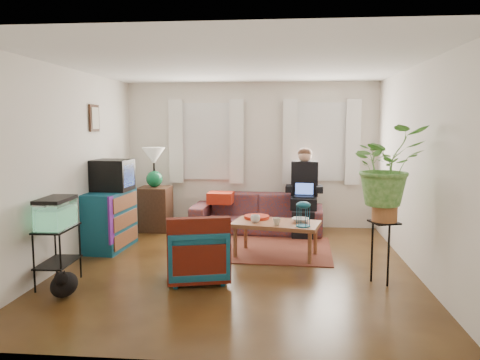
# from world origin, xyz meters

# --- Properties ---
(floor) EXTENTS (4.50, 5.00, 0.01)m
(floor) POSITION_xyz_m (0.00, 0.00, 0.00)
(floor) COLOR #4F2B14
(floor) RESTS_ON ground
(ceiling) EXTENTS (4.50, 5.00, 0.01)m
(ceiling) POSITION_xyz_m (0.00, 0.00, 2.60)
(ceiling) COLOR white
(ceiling) RESTS_ON wall_back
(wall_back) EXTENTS (4.50, 0.01, 2.60)m
(wall_back) POSITION_xyz_m (0.00, 2.50, 1.30)
(wall_back) COLOR silver
(wall_back) RESTS_ON floor
(wall_front) EXTENTS (4.50, 0.01, 2.60)m
(wall_front) POSITION_xyz_m (0.00, -2.50, 1.30)
(wall_front) COLOR silver
(wall_front) RESTS_ON floor
(wall_left) EXTENTS (0.01, 5.00, 2.60)m
(wall_left) POSITION_xyz_m (-2.25, 0.00, 1.30)
(wall_left) COLOR silver
(wall_left) RESTS_ON floor
(wall_right) EXTENTS (0.01, 5.00, 2.60)m
(wall_right) POSITION_xyz_m (2.25, 0.00, 1.30)
(wall_right) COLOR silver
(wall_right) RESTS_ON floor
(window_left) EXTENTS (1.08, 0.04, 1.38)m
(window_left) POSITION_xyz_m (-0.80, 2.48, 1.55)
(window_left) COLOR white
(window_left) RESTS_ON wall_back
(window_right) EXTENTS (1.08, 0.04, 1.38)m
(window_right) POSITION_xyz_m (1.25, 2.48, 1.55)
(window_right) COLOR white
(window_right) RESTS_ON wall_back
(curtains_left) EXTENTS (1.36, 0.06, 1.50)m
(curtains_left) POSITION_xyz_m (-0.80, 2.40, 1.55)
(curtains_left) COLOR white
(curtains_left) RESTS_ON wall_back
(curtains_right) EXTENTS (1.36, 0.06, 1.50)m
(curtains_right) POSITION_xyz_m (1.25, 2.40, 1.55)
(curtains_right) COLOR white
(curtains_right) RESTS_ON wall_back
(picture_frame) EXTENTS (0.04, 0.32, 0.40)m
(picture_frame) POSITION_xyz_m (-2.21, 0.85, 1.95)
(picture_frame) COLOR #3D2616
(picture_frame) RESTS_ON wall_left
(area_rug) EXTENTS (2.07, 1.69, 0.01)m
(area_rug) POSITION_xyz_m (0.30, 0.89, 0.01)
(area_rug) COLOR brown
(area_rug) RESTS_ON floor
(sofa) EXTENTS (2.29, 1.02, 0.88)m
(sofa) POSITION_xyz_m (0.15, 2.05, 0.44)
(sofa) COLOR brown
(sofa) RESTS_ON floor
(seated_person) EXTENTS (0.60, 0.72, 1.33)m
(seated_person) POSITION_xyz_m (0.95, 2.00, 0.67)
(seated_person) COLOR black
(seated_person) RESTS_ON sofa
(side_table) EXTENTS (0.53, 0.53, 0.77)m
(side_table) POSITION_xyz_m (-1.65, 1.99, 0.38)
(side_table) COLOR #402618
(side_table) RESTS_ON floor
(table_lamp) EXTENTS (0.40, 0.40, 0.70)m
(table_lamp) POSITION_xyz_m (-1.65, 1.99, 1.10)
(table_lamp) COLOR white
(table_lamp) RESTS_ON side_table
(dresser) EXTENTS (0.55, 1.00, 0.87)m
(dresser) POSITION_xyz_m (-1.99, 0.73, 0.44)
(dresser) COLOR navy
(dresser) RESTS_ON floor
(crt_tv) EXTENTS (0.56, 0.52, 0.46)m
(crt_tv) POSITION_xyz_m (-1.96, 0.83, 1.10)
(crt_tv) COLOR black
(crt_tv) RESTS_ON dresser
(aquarium_stand) EXTENTS (0.36, 0.62, 0.68)m
(aquarium_stand) POSITION_xyz_m (-2.00, -0.88, 0.34)
(aquarium_stand) COLOR black
(aquarium_stand) RESTS_ON floor
(aquarium) EXTENTS (0.32, 0.56, 0.36)m
(aquarium) POSITION_xyz_m (-2.00, -0.88, 0.86)
(aquarium) COLOR #7FD899
(aquarium) RESTS_ON aquarium_stand
(black_cat) EXTENTS (0.37, 0.46, 0.34)m
(black_cat) POSITION_xyz_m (-1.75, -1.26, 0.17)
(black_cat) COLOR black
(black_cat) RESTS_ON floor
(armchair) EXTENTS (0.85, 0.81, 0.72)m
(armchair) POSITION_xyz_m (-0.43, -0.54, 0.36)
(armchair) COLOR #115266
(armchair) RESTS_ON floor
(serape_throw) EXTENTS (0.74, 0.35, 0.59)m
(serape_throw) POSITION_xyz_m (-0.36, -0.81, 0.51)
(serape_throw) COLOR #9E0A0A
(serape_throw) RESTS_ON armchair
(coffee_table) EXTENTS (1.30, 0.89, 0.49)m
(coffee_table) POSITION_xyz_m (0.50, 0.53, 0.25)
(coffee_table) COLOR brown
(coffee_table) RESTS_ON floor
(cup_a) EXTENTS (0.16, 0.16, 0.11)m
(cup_a) POSITION_xyz_m (0.21, 0.48, 0.55)
(cup_a) COLOR white
(cup_a) RESTS_ON coffee_table
(cup_b) EXTENTS (0.13, 0.13, 0.10)m
(cup_b) POSITION_xyz_m (0.51, 0.33, 0.54)
(cup_b) COLOR beige
(cup_b) RESTS_ON coffee_table
(bowl) EXTENTS (0.28, 0.28, 0.06)m
(bowl) POSITION_xyz_m (0.84, 0.57, 0.52)
(bowl) COLOR white
(bowl) RESTS_ON coffee_table
(snack_tray) EXTENTS (0.44, 0.44, 0.04)m
(snack_tray) POSITION_xyz_m (0.21, 0.76, 0.51)
(snack_tray) COLOR #B21414
(snack_tray) RESTS_ON coffee_table
(birdcage) EXTENTS (0.23, 0.23, 0.35)m
(birdcage) POSITION_xyz_m (0.86, 0.28, 0.67)
(birdcage) COLOR #115B6B
(birdcage) RESTS_ON coffee_table
(plant_stand) EXTENTS (0.39, 0.39, 0.74)m
(plant_stand) POSITION_xyz_m (1.77, -0.46, 0.37)
(plant_stand) COLOR black
(plant_stand) RESTS_ON floor
(potted_plant) EXTENTS (1.02, 0.94, 0.93)m
(potted_plant) POSITION_xyz_m (1.77, -0.46, 1.25)
(potted_plant) COLOR #599947
(potted_plant) RESTS_ON plant_stand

